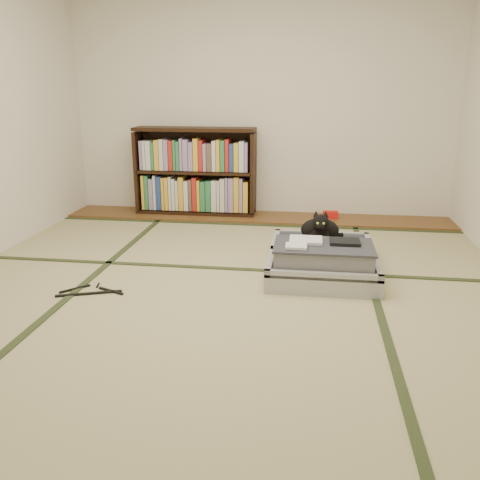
# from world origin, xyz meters

# --- Properties ---
(floor) EXTENTS (4.50, 4.50, 0.00)m
(floor) POSITION_xyz_m (0.00, 0.00, 0.00)
(floor) COLOR tan
(floor) RESTS_ON ground
(wood_strip) EXTENTS (4.00, 0.50, 0.02)m
(wood_strip) POSITION_xyz_m (0.00, 2.00, 0.01)
(wood_strip) COLOR brown
(wood_strip) RESTS_ON ground
(red_item) EXTENTS (0.16, 0.11, 0.07)m
(red_item) POSITION_xyz_m (0.77, 2.03, 0.06)
(red_item) COLOR red
(red_item) RESTS_ON wood_strip
(room_shell) EXTENTS (4.50, 4.50, 4.50)m
(room_shell) POSITION_xyz_m (0.00, 0.00, 1.46)
(room_shell) COLOR white
(room_shell) RESTS_ON ground
(tatami_borders) EXTENTS (4.00, 4.50, 0.01)m
(tatami_borders) POSITION_xyz_m (0.00, 0.49, 0.00)
(tatami_borders) COLOR #2D381E
(tatami_borders) RESTS_ON ground
(bookcase) EXTENTS (1.27, 0.29, 0.92)m
(bookcase) POSITION_xyz_m (-0.67, 2.07, 0.45)
(bookcase) COLOR black
(bookcase) RESTS_ON wood_strip
(suitcase) EXTENTS (0.78, 1.04, 0.31)m
(suitcase) POSITION_xyz_m (0.65, 0.42, 0.11)
(suitcase) COLOR #A5A4A9
(suitcase) RESTS_ON floor
(cat) EXTENTS (0.35, 0.35, 0.28)m
(cat) POSITION_xyz_m (0.64, 0.71, 0.25)
(cat) COLOR black
(cat) RESTS_ON suitcase
(cable_coil) EXTENTS (0.11, 0.11, 0.03)m
(cable_coil) POSITION_xyz_m (0.82, 0.74, 0.16)
(cable_coil) COLOR white
(cable_coil) RESTS_ON suitcase
(hanger) EXTENTS (0.44, 0.27, 0.01)m
(hanger) POSITION_xyz_m (-0.89, -0.19, 0.01)
(hanger) COLOR black
(hanger) RESTS_ON floor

